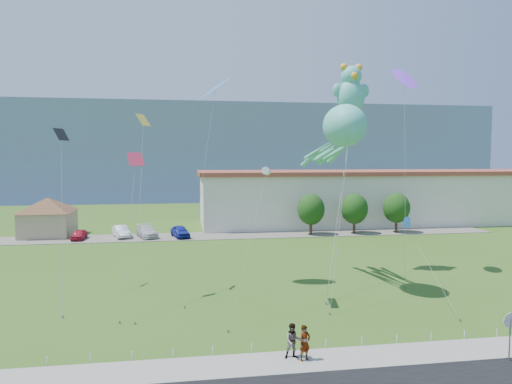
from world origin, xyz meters
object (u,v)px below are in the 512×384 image
at_px(parked_car_white, 147,231).
at_px(teddy_bear_kite, 351,92).
at_px(pavilion, 48,213).
at_px(parked_car_red, 79,235).
at_px(octopus_kite, 340,135).
at_px(pedestrian_left, 305,343).
at_px(parked_car_silver, 121,231).
at_px(parked_car_blue, 180,231).
at_px(stop_sign, 510,325).
at_px(warehouse, 392,196).
at_px(pedestrian_right, 293,341).

bearing_deg(parked_car_white, teddy_bear_kite, -63.40).
bearing_deg(pavilion, parked_car_white, -12.27).
height_order(parked_car_red, octopus_kite, octopus_kite).
bearing_deg(pedestrian_left, parked_car_white, 81.89).
relative_size(parked_car_white, octopus_kite, 0.36).
xyz_separation_m(pavilion, teddy_bear_kite, (32.21, -23.04, 12.86)).
height_order(parked_car_silver, octopus_kite, octopus_kite).
bearing_deg(pavilion, parked_car_silver, -13.99).
bearing_deg(pedestrian_left, parked_car_blue, 76.01).
relative_size(pavilion, pedestrian_left, 5.23).
xyz_separation_m(stop_sign, octopus_kite, (-4.18, 13.60, 10.00)).
bearing_deg(parked_car_white, pedestrian_left, -91.46).
bearing_deg(warehouse, parked_car_white, -166.78).
height_order(pavilion, parked_car_silver, pavilion).
distance_m(parked_car_blue, teddy_bear_kite, 29.04).
relative_size(stop_sign, parked_car_white, 0.49).
xyz_separation_m(pedestrian_left, parked_car_blue, (-6.53, 37.22, -0.18)).
relative_size(pedestrian_right, parked_car_silver, 0.39).
relative_size(parked_car_red, parked_car_blue, 0.83).
relative_size(warehouse, parked_car_silver, 13.57).
bearing_deg(parked_car_white, pavilion, 150.43).
relative_size(stop_sign, pedestrian_left, 1.42).
bearing_deg(pedestrian_left, teddy_bear_kite, 39.72).
height_order(warehouse, pedestrian_right, warehouse).
bearing_deg(parked_car_blue, pavilion, 152.28).
bearing_deg(parked_car_blue, teddy_bear_kite, -68.01).
distance_m(stop_sign, parked_car_white, 44.61).
distance_m(pavilion, pedestrian_left, 47.03).
height_order(parked_car_white, parked_car_blue, parked_car_blue).
bearing_deg(pedestrian_left, warehouse, 36.45).
relative_size(pavilion, stop_sign, 3.68).
bearing_deg(parked_car_red, pedestrian_right, -61.36).
bearing_deg(octopus_kite, parked_car_white, 122.75).
relative_size(pedestrian_right, octopus_kite, 0.12).
distance_m(warehouse, parked_car_silver, 41.53).
xyz_separation_m(warehouse, stop_sign, (-16.50, -48.21, -2.26)).
bearing_deg(warehouse, octopus_kite, -120.87).
distance_m(parked_car_white, parked_car_blue, 4.29).
height_order(pavilion, octopus_kite, octopus_kite).
xyz_separation_m(pedestrian_right, octopus_kite, (6.38, 11.79, 10.89)).
xyz_separation_m(pedestrian_left, octopus_kite, (5.86, 12.11, 10.89)).
height_order(pedestrian_right, parked_car_white, pedestrian_right).
height_order(parked_car_silver, parked_car_white, parked_car_silver).
height_order(pavilion, teddy_bear_kite, teddy_bear_kite).
distance_m(pavilion, teddy_bear_kite, 41.64).
relative_size(parked_car_silver, parked_car_blue, 1.04).
height_order(stop_sign, pedestrian_left, stop_sign).
bearing_deg(octopus_kite, parked_car_blue, 116.27).
xyz_separation_m(parked_car_red, parked_car_blue, (12.37, -0.19, 0.12)).
distance_m(parked_car_silver, parked_car_blue, 7.55).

